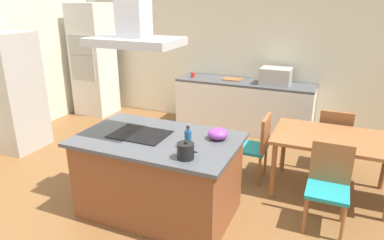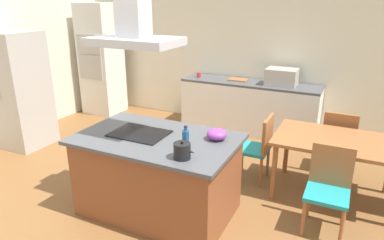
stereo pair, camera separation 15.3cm
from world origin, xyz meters
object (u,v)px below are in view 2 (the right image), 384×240
cooktop (140,133)px  chair_at_left_end (259,144)px  wall_oven_stack (101,59)px  tea_kettle (182,151)px  coffee_mug_red (199,75)px  mixing_bowl (217,134)px  chair_facing_back_wall (339,138)px  chair_facing_island (329,184)px  refrigerator (18,90)px  olive_oil_bottle (186,139)px  countertop_microwave (282,77)px  dining_table (336,146)px  range_hood (133,19)px  cutting_board (238,80)px

cooktop → chair_at_left_end: size_ratio=0.67×
chair_at_left_end → wall_oven_stack: bearing=158.3°
cooktop → wall_oven_stack: size_ratio=0.27×
tea_kettle → coffee_mug_red: 3.42m
mixing_bowl → chair_facing_back_wall: (1.13, 1.61, -0.45)m
chair_facing_island → tea_kettle: bearing=-146.1°
chair_at_left_end → refrigerator: bearing=-172.9°
olive_oil_bottle → countertop_microwave: countertop_microwave is taller
refrigerator → dining_table: bearing=5.7°
countertop_microwave → refrigerator: (-3.68, -2.18, -0.13)m
countertop_microwave → chair_facing_island: (1.03, -2.38, -0.53)m
chair_at_left_end → range_hood: (-1.03, -1.17, 1.59)m
mixing_bowl → range_hood: bearing=-164.8°
refrigerator → chair_at_left_end: size_ratio=2.04×
coffee_mug_red → refrigerator: bearing=-135.5°
cooktop → tea_kettle: tea_kettle is taller
wall_oven_stack → dining_table: wall_oven_stack is taller
olive_oil_bottle → chair_facing_back_wall: size_ratio=0.26×
refrigerator → dining_table: 4.74m
dining_table → chair_facing_island: size_ratio=1.57×
countertop_microwave → wall_oven_stack: 3.61m
refrigerator → countertop_microwave: bearing=30.7°
coffee_mug_red → range_hood: (0.59, -2.83, 1.16)m
cooktop → mixing_bowl: bearing=15.2°
refrigerator → olive_oil_bottle: bearing=-13.5°
mixing_bowl → range_hood: (-0.81, -0.22, 1.14)m
chair_facing_back_wall → mixing_bowl: bearing=-125.0°
tea_kettle → chair_facing_island: tea_kettle is taller
tea_kettle → range_hood: size_ratio=0.23×
tea_kettle → chair_at_left_end: 1.61m
tea_kettle → range_hood: bearing=154.2°
wall_oven_stack → refrigerator: bearing=-92.4°
chair_facing_island → dining_table: bearing=90.0°
cutting_board → chair_at_left_end: bearing=-63.2°
cooktop → tea_kettle: (0.70, -0.34, 0.07)m
countertop_microwave → cooktop: bearing=-107.6°
tea_kettle → refrigerator: refrigerator is taller
cooktop → coffee_mug_red: coffee_mug_red is taller
chair_facing_island → chair_at_left_end: bearing=144.0°
tea_kettle → mixing_bowl: (0.12, 0.56, -0.02)m
olive_oil_bottle → mixing_bowl: olive_oil_bottle is taller
tea_kettle → refrigerator: bearing=163.4°
mixing_bowl → dining_table: 1.50m
chair_facing_back_wall → chair_facing_island: size_ratio=1.00×
mixing_bowl → chair_facing_back_wall: mixing_bowl is taller
olive_oil_bottle → coffee_mug_red: 3.19m
mixing_bowl → dining_table: size_ratio=0.15×
chair_facing_island → range_hood: size_ratio=0.99×
cooktop → coffee_mug_red: bearing=101.7°
refrigerator → range_hood: (2.77, -0.70, 1.19)m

